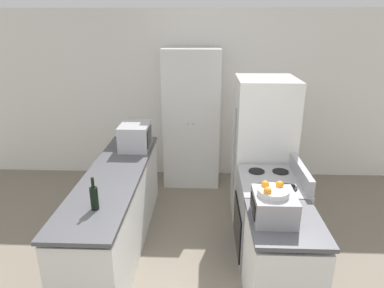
{
  "coord_description": "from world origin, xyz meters",
  "views": [
    {
      "loc": [
        0.15,
        -1.97,
        2.41
      ],
      "look_at": [
        0.0,
        1.82,
        1.05
      ],
      "focal_mm": 32.0,
      "sensor_mm": 36.0,
      "label": 1
    }
  ],
  "objects_px": {
    "pantry_cabinet": "(192,118)",
    "refrigerator": "(262,150)",
    "stove": "(269,216)",
    "wine_bottle": "(94,198)",
    "fruit_bowl": "(273,191)",
    "toaster_oven": "(274,206)",
    "microwave": "(136,136)"
  },
  "relations": [
    {
      "from": "pantry_cabinet",
      "to": "refrigerator",
      "type": "relative_size",
      "value": 1.15
    },
    {
      "from": "microwave",
      "to": "fruit_bowl",
      "type": "xyz_separation_m",
      "value": [
        1.43,
        -1.62,
        0.09
      ]
    },
    {
      "from": "stove",
      "to": "fruit_bowl",
      "type": "bearing_deg",
      "value": -101.01
    },
    {
      "from": "pantry_cabinet",
      "to": "stove",
      "type": "height_order",
      "value": "pantry_cabinet"
    },
    {
      "from": "wine_bottle",
      "to": "fruit_bowl",
      "type": "xyz_separation_m",
      "value": [
        1.49,
        -0.09,
        0.14
      ]
    },
    {
      "from": "pantry_cabinet",
      "to": "stove",
      "type": "bearing_deg",
      "value": -63.27
    },
    {
      "from": "pantry_cabinet",
      "to": "fruit_bowl",
      "type": "xyz_separation_m",
      "value": [
        0.75,
        -2.52,
        0.11
      ]
    },
    {
      "from": "pantry_cabinet",
      "to": "stove",
      "type": "relative_size",
      "value": 1.98
    },
    {
      "from": "refrigerator",
      "to": "wine_bottle",
      "type": "distance_m",
      "value": 2.21
    },
    {
      "from": "fruit_bowl",
      "to": "toaster_oven",
      "type": "bearing_deg",
      "value": 13.9
    },
    {
      "from": "pantry_cabinet",
      "to": "wine_bottle",
      "type": "distance_m",
      "value": 2.53
    },
    {
      "from": "pantry_cabinet",
      "to": "refrigerator",
      "type": "bearing_deg",
      "value": -46.44
    },
    {
      "from": "refrigerator",
      "to": "microwave",
      "type": "relative_size",
      "value": 3.7
    },
    {
      "from": "pantry_cabinet",
      "to": "toaster_oven",
      "type": "height_order",
      "value": "pantry_cabinet"
    },
    {
      "from": "wine_bottle",
      "to": "fruit_bowl",
      "type": "distance_m",
      "value": 1.5
    },
    {
      "from": "pantry_cabinet",
      "to": "fruit_bowl",
      "type": "height_order",
      "value": "pantry_cabinet"
    },
    {
      "from": "stove",
      "to": "refrigerator",
      "type": "relative_size",
      "value": 0.58
    },
    {
      "from": "stove",
      "to": "pantry_cabinet",
      "type": "bearing_deg",
      "value": 116.73
    },
    {
      "from": "wine_bottle",
      "to": "toaster_oven",
      "type": "xyz_separation_m",
      "value": [
        1.51,
        -0.09,
        -0.0
      ]
    },
    {
      "from": "pantry_cabinet",
      "to": "toaster_oven",
      "type": "bearing_deg",
      "value": -72.98
    },
    {
      "from": "fruit_bowl",
      "to": "pantry_cabinet",
      "type": "bearing_deg",
      "value": 106.57
    },
    {
      "from": "wine_bottle",
      "to": "toaster_oven",
      "type": "height_order",
      "value": "wine_bottle"
    },
    {
      "from": "microwave",
      "to": "refrigerator",
      "type": "bearing_deg",
      "value": -2.45
    },
    {
      "from": "refrigerator",
      "to": "microwave",
      "type": "xyz_separation_m",
      "value": [
        -1.6,
        0.07,
        0.14
      ]
    },
    {
      "from": "stove",
      "to": "microwave",
      "type": "bearing_deg",
      "value": 150.83
    },
    {
      "from": "pantry_cabinet",
      "to": "stove",
      "type": "distance_m",
      "value": 2.07
    },
    {
      "from": "stove",
      "to": "fruit_bowl",
      "type": "xyz_separation_m",
      "value": [
        -0.14,
        -0.74,
        0.69
      ]
    },
    {
      "from": "pantry_cabinet",
      "to": "fruit_bowl",
      "type": "bearing_deg",
      "value": -73.43
    },
    {
      "from": "stove",
      "to": "fruit_bowl",
      "type": "height_order",
      "value": "fruit_bowl"
    },
    {
      "from": "pantry_cabinet",
      "to": "toaster_oven",
      "type": "relative_size",
      "value": 5.43
    },
    {
      "from": "microwave",
      "to": "toaster_oven",
      "type": "bearing_deg",
      "value": -48.14
    },
    {
      "from": "pantry_cabinet",
      "to": "refrigerator",
      "type": "distance_m",
      "value": 1.34
    }
  ]
}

